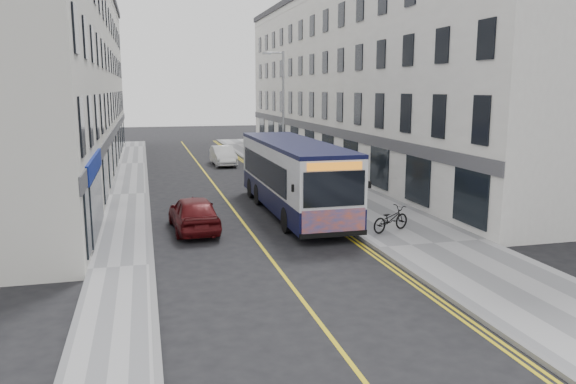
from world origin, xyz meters
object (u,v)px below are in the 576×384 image
streetlamp (282,112)px  car_maroon (194,213)px  pedestrian_far (317,169)px  bicycle (391,219)px  pedestrian_near (325,175)px  city_bus (293,174)px  car_white (223,156)px

streetlamp → car_maroon: streetlamp is taller
streetlamp → pedestrian_far: (2.12, -0.54, -3.48)m
bicycle → pedestrian_near: 9.04m
city_bus → streetlamp: bearing=79.6°
pedestrian_far → car_white: (-4.49, 9.82, -0.18)m
pedestrian_near → car_maroon: (-7.81, -6.49, -0.33)m
city_bus → bicycle: (2.78, -4.76, -1.22)m
city_bus → car_white: (-0.83, 17.72, -1.13)m
bicycle → streetlamp: bearing=-17.6°
car_white → car_maroon: car_maroon is taller
streetlamp → pedestrian_far: size_ratio=5.11×
streetlamp → bicycle: 13.78m
city_bus → bicycle: city_bus is taller
pedestrian_near → pedestrian_far: pedestrian_near is taller
streetlamp → pedestrian_far: 4.11m
streetlamp → city_bus: size_ratio=0.69×
car_white → car_maroon: (-4.01, -19.94, 0.02)m
city_bus → pedestrian_near: 5.26m
city_bus → pedestrian_far: (3.67, 7.90, -0.95)m
streetlamp → city_bus: (-1.54, -8.44, -2.53)m
car_white → car_maroon: size_ratio=1.00×
city_bus → bicycle: 5.65m
car_white → car_maroon: 20.34m
car_maroon → pedestrian_far: bearing=-133.1°
pedestrian_far → streetlamp: bearing=170.8°
car_white → pedestrian_far: bearing=-66.7°
pedestrian_far → bicycle: bearing=-89.1°
streetlamp → pedestrian_near: size_ratio=4.18×
pedestrian_far → car_white: pedestrian_far is taller
city_bus → pedestrian_near: bearing=55.1°
city_bus → car_white: size_ratio=2.65×
city_bus → car_maroon: city_bus is taller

